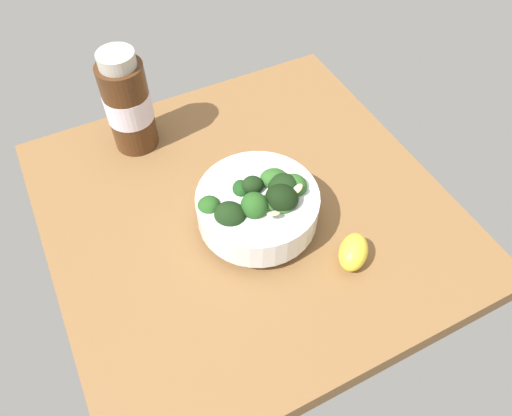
# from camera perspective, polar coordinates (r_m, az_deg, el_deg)

# --- Properties ---
(ground_plane) EXTENTS (0.60, 0.60, 0.04)m
(ground_plane) POSITION_cam_1_polar(r_m,az_deg,el_deg) (0.78, -1.08, -0.72)
(ground_plane) COLOR brown
(bowl_of_broccoli) EXTENTS (0.18, 0.18, 0.11)m
(bowl_of_broccoli) POSITION_cam_1_polar(r_m,az_deg,el_deg) (0.70, 0.17, 0.30)
(bowl_of_broccoli) COLOR white
(bowl_of_broccoli) RESTS_ON ground_plane
(lemon_wedge) EXTENTS (0.07, 0.07, 0.04)m
(lemon_wedge) POSITION_cam_1_polar(r_m,az_deg,el_deg) (0.70, 11.28, -5.06)
(lemon_wedge) COLOR yellow
(lemon_wedge) RESTS_ON ground_plane
(bottle_tall) EXTENTS (0.08, 0.08, 0.18)m
(bottle_tall) POSITION_cam_1_polar(r_m,az_deg,el_deg) (0.83, -14.72, 11.67)
(bottle_tall) COLOR #472814
(bottle_tall) RESTS_ON ground_plane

